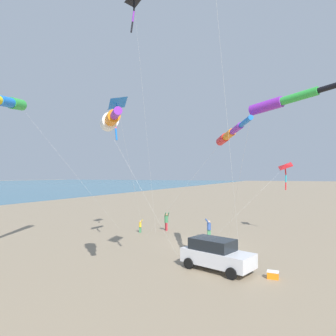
{
  "coord_description": "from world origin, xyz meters",
  "views": [
    {
      "loc": [
        7.34,
        -24.14,
        5.71
      ],
      "look_at": [
        -0.85,
        -5.56,
        6.21
      ],
      "focal_mm": 32.17,
      "sensor_mm": 36.0,
      "label": 1
    }
  ],
  "objects_px": {
    "kite_delta_long_streamer_right": "(134,0)",
    "kite_delta_checkered_midright": "(285,167)",
    "person_child_green_jacket": "(209,228)",
    "kite_delta_black_fish_shape": "(116,104)",
    "person_adult_flyer": "(166,220)",
    "kite_windsock_green_low_center": "(111,120)",
    "kite_windsock_purple_drifting": "(283,101)",
    "person_child_grey_jacket": "(140,225)",
    "parked_car": "(216,254)",
    "cooler_box": "(273,275)",
    "kite_windsock_red_high_left": "(1,101)",
    "kite_windsock_long_streamer_left": "(228,135)"
  },
  "relations": [
    {
      "from": "kite_delta_long_streamer_right",
      "to": "kite_delta_checkered_midright",
      "type": "bearing_deg",
      "value": 54.88
    },
    {
      "from": "person_child_green_jacket",
      "to": "kite_delta_black_fish_shape",
      "type": "xyz_separation_m",
      "value": [
        -4.99,
        -7.56,
        10.16
      ]
    },
    {
      "from": "person_adult_flyer",
      "to": "kite_windsock_green_low_center",
      "type": "relative_size",
      "value": 0.21
    },
    {
      "from": "kite_windsock_green_low_center",
      "to": "kite_delta_checkered_midright",
      "type": "distance_m",
      "value": 20.27
    },
    {
      "from": "kite_delta_black_fish_shape",
      "to": "kite_windsock_purple_drifting",
      "type": "distance_m",
      "value": 12.57
    },
    {
      "from": "person_adult_flyer",
      "to": "person_child_grey_jacket",
      "type": "distance_m",
      "value": 2.83
    },
    {
      "from": "parked_car",
      "to": "kite_windsock_green_low_center",
      "type": "distance_m",
      "value": 10.04
    },
    {
      "from": "cooler_box",
      "to": "kite_delta_long_streamer_right",
      "type": "height_order",
      "value": "kite_delta_long_streamer_right"
    },
    {
      "from": "parked_car",
      "to": "person_adult_flyer",
      "type": "xyz_separation_m",
      "value": [
        -8.02,
        10.53,
        0.1
      ]
    },
    {
      "from": "kite_windsock_purple_drifting",
      "to": "kite_delta_long_streamer_right",
      "type": "bearing_deg",
      "value": 164.08
    },
    {
      "from": "kite_windsock_purple_drifting",
      "to": "kite_delta_black_fish_shape",
      "type": "bearing_deg",
      "value": 163.51
    },
    {
      "from": "person_child_green_jacket",
      "to": "kite_delta_long_streamer_right",
      "type": "xyz_separation_m",
      "value": [
        -3.14,
        -8.22,
        17.34
      ]
    },
    {
      "from": "cooler_box",
      "to": "kite_delta_checkered_midright",
      "type": "distance_m",
      "value": 15.47
    },
    {
      "from": "kite_windsock_purple_drifting",
      "to": "kite_delta_checkered_midright",
      "type": "bearing_deg",
      "value": 92.41
    },
    {
      "from": "kite_windsock_red_high_left",
      "to": "person_adult_flyer",
      "type": "bearing_deg",
      "value": 66.02
    },
    {
      "from": "person_child_grey_jacket",
      "to": "kite_windsock_purple_drifting",
      "type": "xyz_separation_m",
      "value": [
        13.94,
        -10.9,
        8.61
      ]
    },
    {
      "from": "cooler_box",
      "to": "person_child_grey_jacket",
      "type": "relative_size",
      "value": 0.48
    },
    {
      "from": "kite_windsock_red_high_left",
      "to": "kite_delta_long_streamer_right",
      "type": "distance_m",
      "value": 11.77
    },
    {
      "from": "person_child_green_jacket",
      "to": "kite_delta_long_streamer_right",
      "type": "relative_size",
      "value": 0.09
    },
    {
      "from": "person_child_green_jacket",
      "to": "person_child_grey_jacket",
      "type": "relative_size",
      "value": 1.35
    },
    {
      "from": "kite_delta_long_streamer_right",
      "to": "kite_windsock_long_streamer_left",
      "type": "bearing_deg",
      "value": 9.12
    },
    {
      "from": "kite_windsock_purple_drifting",
      "to": "kite_delta_long_streamer_right",
      "type": "distance_m",
      "value": 13.81
    },
    {
      "from": "kite_windsock_green_low_center",
      "to": "kite_delta_long_streamer_right",
      "type": "xyz_separation_m",
      "value": [
        -1.77,
        5.31,
        9.69
      ]
    },
    {
      "from": "kite_windsock_red_high_left",
      "to": "kite_windsock_green_low_center",
      "type": "bearing_deg",
      "value": -7.18
    },
    {
      "from": "person_child_grey_jacket",
      "to": "kite_delta_long_streamer_right",
      "type": "xyz_separation_m",
      "value": [
        3.86,
        -8.02,
        17.59
      ]
    },
    {
      "from": "parked_car",
      "to": "person_adult_flyer",
      "type": "bearing_deg",
      "value": 127.29
    },
    {
      "from": "person_child_green_jacket",
      "to": "kite_delta_checkered_midright",
      "type": "relative_size",
      "value": 0.25
    },
    {
      "from": "kite_windsock_red_high_left",
      "to": "kite_delta_long_streamer_right",
      "type": "xyz_separation_m",
      "value": [
        8.21,
        4.05,
        7.4
      ]
    },
    {
      "from": "parked_car",
      "to": "kite_windsock_purple_drifting",
      "type": "xyz_separation_m",
      "value": [
        3.99,
        -2.41,
        8.37
      ]
    },
    {
      "from": "person_child_grey_jacket",
      "to": "kite_windsock_red_high_left",
      "type": "height_order",
      "value": "kite_windsock_red_high_left"
    },
    {
      "from": "parked_car",
      "to": "kite_windsock_red_high_left",
      "type": "bearing_deg",
      "value": -165.93
    },
    {
      "from": "kite_windsock_red_high_left",
      "to": "kite_delta_checkered_midright",
      "type": "bearing_deg",
      "value": 44.68
    },
    {
      "from": "kite_windsock_purple_drifting",
      "to": "kite_windsock_red_high_left",
      "type": "bearing_deg",
      "value": -176.33
    },
    {
      "from": "kite_windsock_red_high_left",
      "to": "parked_car",
      "type": "bearing_deg",
      "value": 14.07
    },
    {
      "from": "parked_car",
      "to": "kite_windsock_purple_drifting",
      "type": "bearing_deg",
      "value": -31.13
    },
    {
      "from": "kite_windsock_green_low_center",
      "to": "kite_delta_long_streamer_right",
      "type": "height_order",
      "value": "kite_delta_long_streamer_right"
    },
    {
      "from": "kite_windsock_purple_drifting",
      "to": "kite_windsock_red_high_left",
      "type": "distance_m",
      "value": 18.4
    },
    {
      "from": "person_adult_flyer",
      "to": "kite_windsock_purple_drifting",
      "type": "relative_size",
      "value": 0.17
    },
    {
      "from": "kite_delta_black_fish_shape",
      "to": "kite_windsock_green_low_center",
      "type": "height_order",
      "value": "kite_delta_black_fish_shape"
    },
    {
      "from": "person_child_green_jacket",
      "to": "kite_delta_long_streamer_right",
      "type": "height_order",
      "value": "kite_delta_long_streamer_right"
    },
    {
      "from": "parked_car",
      "to": "kite_windsock_long_streamer_left",
      "type": "xyz_separation_m",
      "value": [
        0.45,
        1.52,
        7.39
      ]
    },
    {
      "from": "kite_delta_checkered_midright",
      "to": "kite_windsock_purple_drifting",
      "type": "bearing_deg",
      "value": -87.59
    },
    {
      "from": "person_adult_flyer",
      "to": "cooler_box",
      "type": "bearing_deg",
      "value": -43.73
    },
    {
      "from": "kite_windsock_green_low_center",
      "to": "person_adult_flyer",
      "type": "bearing_deg",
      "value": 103.52
    },
    {
      "from": "cooler_box",
      "to": "kite_windsock_long_streamer_left",
      "type": "distance_m",
      "value": 8.79
    },
    {
      "from": "person_child_green_jacket",
      "to": "kite_windsock_red_high_left",
      "type": "xyz_separation_m",
      "value": [
        -11.35,
        -12.27,
        9.95
      ]
    },
    {
      "from": "kite_delta_black_fish_shape",
      "to": "kite_windsock_long_streamer_left",
      "type": "bearing_deg",
      "value": 2.7
    },
    {
      "from": "parked_car",
      "to": "kite_delta_long_streamer_right",
      "type": "relative_size",
      "value": 0.25
    },
    {
      "from": "person_child_grey_jacket",
      "to": "person_adult_flyer",
      "type": "bearing_deg",
      "value": 46.58
    },
    {
      "from": "kite_windsock_green_low_center",
      "to": "kite_windsock_red_high_left",
      "type": "xyz_separation_m",
      "value": [
        -9.98,
        1.26,
        2.3
      ]
    }
  ]
}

